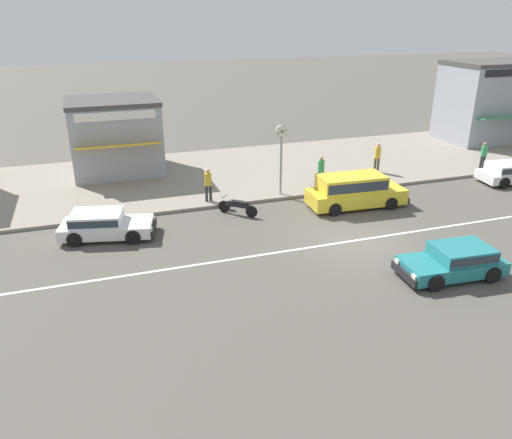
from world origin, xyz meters
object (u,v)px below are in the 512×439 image
(hatchback_teal_0, at_px, (455,260))
(shopfront_mid_block, at_px, (115,136))
(motorcycle_1, at_px, (237,206))
(pedestrian_far_end, at_px, (378,155))
(pedestrian_mid_kerb, at_px, (321,169))
(pedestrian_by_shop, at_px, (484,154))
(pedestrian_near_clock, at_px, (208,183))
(hatchback_white_1, at_px, (103,224))
(minivan_yellow_2, at_px, (354,190))
(shopfront_far_kios, at_px, (487,101))
(street_clock, at_px, (281,145))
(hatchback_white_4, at_px, (512,172))

(hatchback_teal_0, bearing_deg, shopfront_mid_block, 122.45)
(motorcycle_1, height_order, pedestrian_far_end, pedestrian_far_end)
(pedestrian_mid_kerb, height_order, pedestrian_by_shop, pedestrian_mid_kerb)
(pedestrian_near_clock, xyz_separation_m, pedestrian_mid_kerb, (6.05, 0.24, -0.00))
(pedestrian_mid_kerb, distance_m, pedestrian_far_end, 4.35)
(pedestrian_mid_kerb, bearing_deg, hatchback_white_1, -166.89)
(minivan_yellow_2, xyz_separation_m, shopfront_far_kios, (15.01, 8.57, 2.00))
(street_clock, height_order, pedestrian_by_shop, street_clock)
(minivan_yellow_2, distance_m, hatchback_white_4, 9.95)
(pedestrian_near_clock, height_order, pedestrian_by_shop, pedestrian_near_clock)
(hatchback_white_4, bearing_deg, pedestrian_far_end, 149.98)
(pedestrian_near_clock, height_order, shopfront_mid_block, shopfront_mid_block)
(pedestrian_near_clock, bearing_deg, shopfront_far_kios, 15.72)
(hatchback_teal_0, xyz_separation_m, street_clock, (-2.88, 9.53, 2.09))
(street_clock, distance_m, pedestrian_by_shop, 12.68)
(hatchback_teal_0, height_order, hatchback_white_1, same)
(street_clock, xyz_separation_m, shopfront_mid_block, (-7.40, 6.63, -0.48))
(minivan_yellow_2, xyz_separation_m, motorcycle_1, (-5.55, 0.78, -0.42))
(pedestrian_near_clock, bearing_deg, hatchback_teal_0, -55.80)
(pedestrian_by_shop, distance_m, pedestrian_far_end, 6.25)
(hatchback_white_1, relative_size, street_clock, 1.17)
(motorcycle_1, xyz_separation_m, pedestrian_mid_kerb, (5.13, 2.00, 0.67))
(pedestrian_by_shop, bearing_deg, minivan_yellow_2, -165.31)
(pedestrian_mid_kerb, xyz_separation_m, shopfront_far_kios, (15.43, 5.80, 1.75))
(shopfront_far_kios, bearing_deg, pedestrian_near_clock, -164.28)
(street_clock, xyz_separation_m, pedestrian_near_clock, (-3.68, 0.11, -1.58))
(pedestrian_near_clock, bearing_deg, hatchback_white_4, -7.05)
(shopfront_far_kios, bearing_deg, hatchback_white_4, -122.17)
(minivan_yellow_2, bearing_deg, pedestrian_mid_kerb, 98.57)
(minivan_yellow_2, relative_size, shopfront_mid_block, 0.95)
(minivan_yellow_2, bearing_deg, pedestrian_far_end, 47.64)
(pedestrian_by_shop, height_order, shopfront_mid_block, shopfront_mid_block)
(hatchback_white_1, relative_size, motorcycle_1, 2.75)
(hatchback_teal_0, xyz_separation_m, pedestrian_near_clock, (-6.55, 9.64, 0.51))
(motorcycle_1, distance_m, shopfront_mid_block, 9.65)
(pedestrian_by_shop, bearing_deg, motorcycle_1, -173.34)
(motorcycle_1, distance_m, street_clock, 3.92)
(hatchback_white_1, height_order, shopfront_mid_block, shopfront_mid_block)
(street_clock, height_order, pedestrian_near_clock, street_clock)
(pedestrian_near_clock, bearing_deg, pedestrian_mid_kerb, 2.30)
(minivan_yellow_2, height_order, hatchback_white_4, minivan_yellow_2)
(hatchback_white_4, relative_size, pedestrian_mid_kerb, 2.40)
(street_clock, distance_m, pedestrian_near_clock, 4.00)
(hatchback_white_1, xyz_separation_m, minivan_yellow_2, (11.47, -0.20, 0.26))
(hatchback_white_4, relative_size, shopfront_mid_block, 0.78)
(hatchback_white_4, distance_m, pedestrian_near_clock, 16.53)
(hatchback_white_1, relative_size, minivan_yellow_2, 0.85)
(pedestrian_near_clock, relative_size, pedestrian_by_shop, 1.01)
(pedestrian_by_shop, bearing_deg, hatchback_white_1, -173.64)
(hatchback_white_4, bearing_deg, minivan_yellow_2, -177.11)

